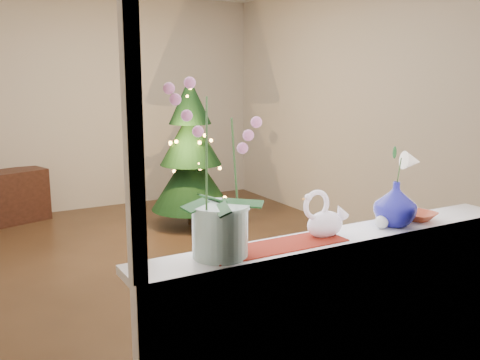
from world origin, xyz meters
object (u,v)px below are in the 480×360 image
object	(u,v)px
orchid_pot	(220,170)
amber_dish	(418,217)
xmas_tree	(191,153)
side_table	(9,197)
paperweight	(382,222)
blue_vase	(396,200)
swan	(325,214)

from	to	relation	value
orchid_pot	amber_dish	world-z (taller)	orchid_pot
xmas_tree	side_table	bearing A→B (deg)	148.03
amber_dish	side_table	world-z (taller)	amber_dish
xmas_tree	side_table	size ratio (longest dim) A/B	2.06
amber_dish	xmas_tree	world-z (taller)	xmas_tree
paperweight	orchid_pot	bearing A→B (deg)	178.18
side_table	blue_vase	bearing A→B (deg)	-90.66
orchid_pot	xmas_tree	bearing A→B (deg)	67.56
blue_vase	side_table	distance (m)	4.89
swan	side_table	distance (m)	4.76
xmas_tree	side_table	xyz separation A→B (m)	(-1.81, 1.13, -0.53)
orchid_pot	side_table	size ratio (longest dim) A/B	0.95
amber_dish	paperweight	bearing A→B (deg)	-175.71
paperweight	amber_dish	world-z (taller)	paperweight
paperweight	amber_dish	bearing A→B (deg)	4.29
swan	paperweight	size ratio (longest dim) A/B	3.81
orchid_pot	blue_vase	size ratio (longest dim) A/B	2.87
orchid_pot	paperweight	bearing A→B (deg)	-1.82
blue_vase	amber_dish	world-z (taller)	blue_vase
swan	orchid_pot	bearing A→B (deg)	170.28
swan	xmas_tree	size ratio (longest dim) A/B	0.16
swan	side_table	world-z (taller)	swan
orchid_pot	side_table	distance (m)	4.73
amber_dish	swan	bearing A→B (deg)	178.76
paperweight	amber_dish	xyz separation A→B (m)	(0.29, 0.02, -0.02)
swan	amber_dish	distance (m)	0.64
orchid_pot	amber_dish	xyz separation A→B (m)	(1.22, -0.01, -0.37)
paperweight	blue_vase	bearing A→B (deg)	6.87
swan	blue_vase	bearing A→B (deg)	-13.32
blue_vase	amber_dish	distance (m)	0.22
amber_dish	xmas_tree	xyz separation A→B (m)	(0.22, 3.49, -0.10)
swan	paperweight	xyz separation A→B (m)	(0.34, -0.04, -0.08)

